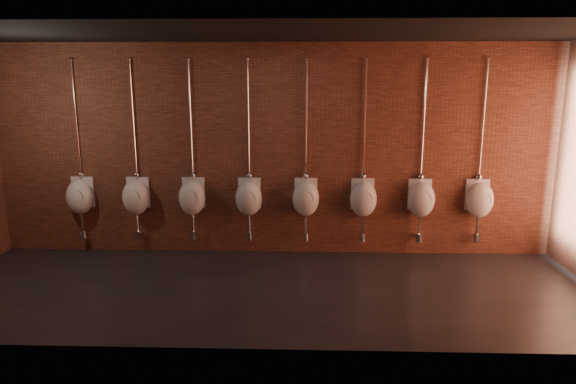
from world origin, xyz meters
name	(u,v)px	position (x,y,z in m)	size (l,w,h in m)	color
ground	(267,289)	(0.00, 0.00, 0.00)	(8.50, 8.50, 0.00)	black
room_shell	(266,135)	(0.00, 0.00, 2.01)	(8.54, 3.04, 3.22)	black
urinal_0	(80,196)	(-2.98, 1.35, 0.91)	(0.43, 0.38, 2.72)	white
urinal_1	(136,196)	(-2.11, 1.35, 0.91)	(0.43, 0.38, 2.72)	white
urinal_2	(192,197)	(-1.24, 1.35, 0.91)	(0.43, 0.38, 2.72)	white
urinal_3	(249,197)	(-0.37, 1.35, 0.91)	(0.43, 0.38, 2.72)	white
urinal_4	(306,198)	(0.50, 1.35, 0.91)	(0.43, 0.38, 2.72)	white
urinal_5	(363,198)	(1.36, 1.35, 0.91)	(0.43, 0.38, 2.72)	white
urinal_6	(421,198)	(2.23, 1.35, 0.91)	(0.43, 0.38, 2.72)	white
urinal_7	(479,199)	(3.10, 1.35, 0.91)	(0.43, 0.38, 2.72)	white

